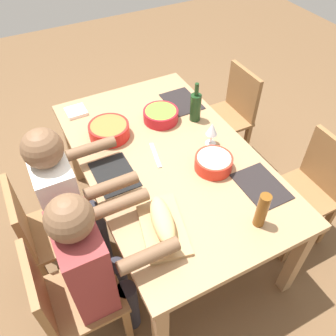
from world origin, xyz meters
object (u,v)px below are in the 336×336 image
(diner_near_right, at_px, (94,263))
(chair_far_right, at_px, (311,187))
(serving_bowl_salad, at_px, (161,115))
(dining_table, at_px, (168,165))
(chair_far_left, at_px, (230,112))
(diner_near_center, at_px, (67,197))
(serving_bowl_fruit, at_px, (109,130))
(chair_near_center, at_px, (45,230))
(wine_glass, at_px, (212,130))
(chair_near_right, at_px, (66,298))
(serving_bowl_pasta, at_px, (214,162))
(cutting_board, at_px, (163,226))
(wine_bottle, at_px, (196,107))
(bread_loaf, at_px, (162,220))
(beer_bottle, at_px, (262,210))
(napkin_stack, at_px, (76,111))

(diner_near_right, xyz_separation_m, chair_far_right, (0.00, 1.51, -0.21))
(diner_near_right, relative_size, serving_bowl_salad, 4.90)
(dining_table, height_order, chair_far_left, chair_far_left)
(chair_far_left, distance_m, diner_near_center, 1.60)
(diner_near_right, height_order, serving_bowl_fruit, diner_near_right)
(chair_near_center, bearing_deg, wine_glass, 88.83)
(chair_near_right, height_order, serving_bowl_pasta, chair_near_right)
(serving_bowl_pasta, height_order, cutting_board, serving_bowl_pasta)
(dining_table, bearing_deg, serving_bowl_salad, 160.63)
(diner_near_center, bearing_deg, serving_bowl_fruit, 131.14)
(diner_near_right, height_order, serving_bowl_salad, diner_near_right)
(chair_near_center, bearing_deg, chair_far_right, 74.16)
(chair_near_right, relative_size, serving_bowl_pasta, 3.70)
(chair_far_right, bearing_deg, chair_near_center, -105.84)
(wine_glass, bearing_deg, wine_bottle, 171.73)
(serving_bowl_pasta, distance_m, wine_glass, 0.23)
(chair_far_right, xyz_separation_m, wine_glass, (-0.46, -0.54, 0.37))
(chair_far_left, xyz_separation_m, chair_far_right, (0.96, 0.00, 0.00))
(chair_near_right, bearing_deg, diner_near_center, 159.05)
(chair_near_right, distance_m, bread_loaf, 0.65)
(dining_table, height_order, cutting_board, cutting_board)
(diner_near_center, xyz_separation_m, serving_bowl_fruit, (-0.35, 0.40, 0.10))
(cutting_board, bearing_deg, chair_near_right, -89.43)
(chair_near_center, distance_m, chair_far_right, 1.76)
(dining_table, distance_m, beer_bottle, 0.73)
(diner_near_center, xyz_separation_m, bread_loaf, (0.47, 0.39, 0.11))
(diner_near_right, relative_size, chair_far_right, 1.41)
(serving_bowl_fruit, distance_m, napkin_stack, 0.38)
(serving_bowl_salad, xyz_separation_m, wine_bottle, (0.10, 0.22, 0.06))
(dining_table, xyz_separation_m, diner_near_right, (0.48, -0.66, 0.04))
(diner_near_center, height_order, cutting_board, diner_near_center)
(diner_near_right, xyz_separation_m, serving_bowl_fruit, (-0.83, 0.40, 0.10))
(diner_near_center, relative_size, chair_far_right, 1.41)
(beer_bottle, bearing_deg, wine_glass, 170.04)
(chair_far_left, relative_size, beer_bottle, 3.86)
(serving_bowl_salad, relative_size, bread_loaf, 0.77)
(napkin_stack, bearing_deg, beer_bottle, 22.37)
(diner_near_right, height_order, bread_loaf, diner_near_right)
(serving_bowl_pasta, relative_size, cutting_board, 0.57)
(chair_far_left, bearing_deg, bread_loaf, -49.61)
(serving_bowl_salad, bearing_deg, cutting_board, -25.83)
(serving_bowl_fruit, bearing_deg, chair_far_left, 96.61)
(bread_loaf, bearing_deg, chair_far_right, 89.71)
(serving_bowl_pasta, bearing_deg, diner_near_right, -73.20)
(beer_bottle, distance_m, wine_glass, 0.67)
(wine_bottle, bearing_deg, dining_table, -53.85)
(diner_near_center, bearing_deg, serving_bowl_pasta, 75.56)
(chair_far_right, xyz_separation_m, napkin_stack, (-1.19, -1.23, 0.27))
(beer_bottle, bearing_deg, dining_table, -164.65)
(chair_near_center, xyz_separation_m, bread_loaf, (0.47, 0.57, 0.32))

